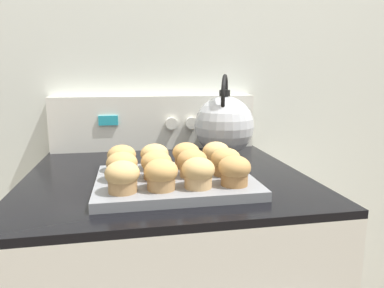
% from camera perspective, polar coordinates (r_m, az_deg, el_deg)
% --- Properties ---
extents(wall_back, '(8.00, 0.05, 2.40)m').
position_cam_1_polar(wall_back, '(1.29, -6.52, 11.82)').
color(wall_back, silver).
rests_on(wall_back, ground_plane).
extents(control_panel, '(0.73, 0.07, 0.19)m').
position_cam_1_polar(control_panel, '(1.25, -6.06, 3.58)').
color(control_panel, silver).
rests_on(control_panel, stove_range).
extents(muffin_pan, '(0.37, 0.29, 0.02)m').
position_cam_1_polar(muffin_pan, '(0.83, -2.84, -6.27)').
color(muffin_pan, slate).
rests_on(muffin_pan, stove_range).
extents(muffin_r0_c0, '(0.07, 0.07, 0.07)m').
position_cam_1_polar(muffin_r0_c0, '(0.73, -11.53, -5.35)').
color(muffin_r0_c0, '#A37A4C').
rests_on(muffin_r0_c0, muffin_pan).
extents(muffin_r0_c1, '(0.07, 0.07, 0.07)m').
position_cam_1_polar(muffin_r0_c1, '(0.74, -5.17, -5.06)').
color(muffin_r0_c1, '#A37A4C').
rests_on(muffin_r0_c1, muffin_pan).
extents(muffin_r0_c2, '(0.07, 0.07, 0.07)m').
position_cam_1_polar(muffin_r0_c2, '(0.75, 1.05, -4.78)').
color(muffin_r0_c2, tan).
rests_on(muffin_r0_c2, muffin_pan).
extents(muffin_r0_c3, '(0.07, 0.07, 0.07)m').
position_cam_1_polar(muffin_r0_c3, '(0.77, 7.09, -4.40)').
color(muffin_r0_c3, olive).
rests_on(muffin_r0_c3, muffin_pan).
extents(muffin_r1_c0, '(0.07, 0.07, 0.07)m').
position_cam_1_polar(muffin_r1_c0, '(0.82, -11.59, -3.63)').
color(muffin_r1_c0, olive).
rests_on(muffin_r1_c0, muffin_pan).
extents(muffin_r1_c1, '(0.07, 0.07, 0.07)m').
position_cam_1_polar(muffin_r1_c1, '(0.82, -5.97, -3.47)').
color(muffin_r1_c1, olive).
rests_on(muffin_r1_c1, muffin_pan).
extents(muffin_r1_c2, '(0.07, 0.07, 0.07)m').
position_cam_1_polar(muffin_r1_c2, '(0.83, 0.04, -3.15)').
color(muffin_r1_c2, tan).
rests_on(muffin_r1_c2, muffin_pan).
extents(muffin_r1_c3, '(0.07, 0.07, 0.07)m').
position_cam_1_polar(muffin_r1_c3, '(0.85, 5.66, -2.91)').
color(muffin_r1_c3, olive).
rests_on(muffin_r1_c3, muffin_pan).
extents(muffin_r2_c0, '(0.07, 0.07, 0.07)m').
position_cam_1_polar(muffin_r2_c0, '(0.90, -11.63, -2.28)').
color(muffin_r2_c0, olive).
rests_on(muffin_r2_c0, muffin_pan).
extents(muffin_r2_c1, '(0.07, 0.07, 0.07)m').
position_cam_1_polar(muffin_r2_c1, '(0.90, -6.25, -2.08)').
color(muffin_r2_c1, tan).
rests_on(muffin_r2_c1, muffin_pan).
extents(muffin_r2_c2, '(0.07, 0.07, 0.07)m').
position_cam_1_polar(muffin_r2_c2, '(0.91, -0.98, -1.85)').
color(muffin_r2_c2, olive).
rests_on(muffin_r2_c2, muffin_pan).
extents(muffin_r2_c3, '(0.07, 0.07, 0.07)m').
position_cam_1_polar(muffin_r2_c3, '(0.92, 4.02, -1.69)').
color(muffin_r2_c3, olive).
rests_on(muffin_r2_c3, muffin_pan).
extents(tea_kettle, '(0.20, 0.23, 0.27)m').
position_cam_1_polar(tea_kettle, '(1.14, 5.38, 3.22)').
color(tea_kettle, '#ADAFB5').
rests_on(tea_kettle, stove_range).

